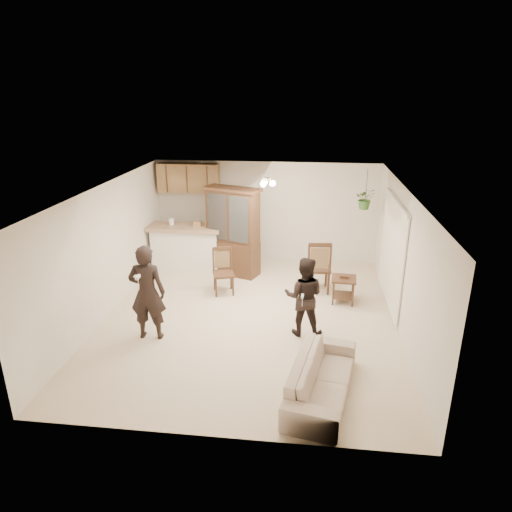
# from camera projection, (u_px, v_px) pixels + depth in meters

# --- Properties ---
(floor) EXTENTS (6.50, 6.50, 0.00)m
(floor) POSITION_uv_depth(u_px,v_px,m) (250.00, 317.00, 8.81)
(floor) COLOR beige
(floor) RESTS_ON ground
(ceiling) EXTENTS (5.50, 6.50, 0.02)m
(ceiling) POSITION_uv_depth(u_px,v_px,m) (249.00, 189.00, 7.94)
(ceiling) COLOR white
(ceiling) RESTS_ON wall_back
(wall_back) EXTENTS (5.50, 0.02, 2.50)m
(wall_back) POSITION_uv_depth(u_px,v_px,m) (266.00, 212.00, 11.41)
(wall_back) COLOR silver
(wall_back) RESTS_ON ground
(wall_front) EXTENTS (5.50, 0.02, 2.50)m
(wall_front) POSITION_uv_depth(u_px,v_px,m) (213.00, 352.00, 5.35)
(wall_front) COLOR silver
(wall_front) RESTS_ON ground
(wall_left) EXTENTS (0.02, 6.50, 2.50)m
(wall_left) POSITION_uv_depth(u_px,v_px,m) (106.00, 251.00, 8.68)
(wall_left) COLOR silver
(wall_left) RESTS_ON ground
(wall_right) EXTENTS (0.02, 6.50, 2.50)m
(wall_right) POSITION_uv_depth(u_px,v_px,m) (403.00, 263.00, 8.07)
(wall_right) COLOR silver
(wall_right) RESTS_ON ground
(breakfast_bar) EXTENTS (1.60, 0.55, 1.00)m
(breakfast_bar) POSITION_uv_depth(u_px,v_px,m) (186.00, 249.00, 11.03)
(breakfast_bar) COLOR white
(breakfast_bar) RESTS_ON floor
(bar_top) EXTENTS (1.75, 0.70, 0.08)m
(bar_top) POSITION_uv_depth(u_px,v_px,m) (185.00, 227.00, 10.84)
(bar_top) COLOR tan
(bar_top) RESTS_ON breakfast_bar
(upper_cabinets) EXTENTS (1.50, 0.34, 0.70)m
(upper_cabinets) POSITION_uv_depth(u_px,v_px,m) (189.00, 178.00, 11.15)
(upper_cabinets) COLOR brown
(upper_cabinets) RESTS_ON wall_back
(vertical_blinds) EXTENTS (0.06, 2.30, 2.10)m
(vertical_blinds) POSITION_uv_depth(u_px,v_px,m) (392.00, 254.00, 8.97)
(vertical_blinds) COLOR silver
(vertical_blinds) RESTS_ON wall_right
(ceiling_fixture) EXTENTS (0.36, 0.36, 0.20)m
(ceiling_fixture) POSITION_uv_depth(u_px,v_px,m) (267.00, 182.00, 9.08)
(ceiling_fixture) COLOR #FFE6BF
(ceiling_fixture) RESTS_ON ceiling
(hanging_plant) EXTENTS (0.43, 0.37, 0.48)m
(hanging_plant) POSITION_uv_depth(u_px,v_px,m) (365.00, 199.00, 10.15)
(hanging_plant) COLOR #2A5120
(hanging_plant) RESTS_ON ceiling
(plant_cord) EXTENTS (0.01, 0.01, 0.65)m
(plant_cord) POSITION_uv_depth(u_px,v_px,m) (367.00, 184.00, 10.04)
(plant_cord) COLOR #29241E
(plant_cord) RESTS_ON ceiling
(sofa) EXTENTS (1.07, 1.98, 0.73)m
(sofa) POSITION_uv_depth(u_px,v_px,m) (322.00, 373.00, 6.46)
(sofa) COLOR beige
(sofa) RESTS_ON floor
(adult) EXTENTS (0.68, 0.47, 1.80)m
(adult) POSITION_uv_depth(u_px,v_px,m) (147.00, 290.00, 7.81)
(adult) COLOR black
(adult) RESTS_ON floor
(child) EXTENTS (0.69, 0.56, 1.35)m
(child) POSITION_uv_depth(u_px,v_px,m) (304.00, 299.00, 8.00)
(child) COLOR black
(child) RESTS_ON floor
(china_hutch) EXTENTS (1.40, 0.94, 2.06)m
(china_hutch) POSITION_uv_depth(u_px,v_px,m) (233.00, 232.00, 10.58)
(china_hutch) COLOR #341D12
(china_hutch) RESTS_ON floor
(side_table) EXTENTS (0.52, 0.52, 0.60)m
(side_table) POSITION_uv_depth(u_px,v_px,m) (343.00, 289.00, 9.35)
(side_table) COLOR #341D12
(side_table) RESTS_ON floor
(chair_bar) EXTENTS (0.54, 0.54, 0.99)m
(chair_bar) POSITION_uv_depth(u_px,v_px,m) (224.00, 281.00, 9.77)
(chair_bar) COLOR #341D12
(chair_bar) RESTS_ON floor
(chair_hutch_left) EXTENTS (0.49, 0.49, 0.91)m
(chair_hutch_left) POSITION_uv_depth(u_px,v_px,m) (232.00, 252.00, 11.57)
(chair_hutch_left) COLOR #341D12
(chair_hutch_left) RESTS_ON floor
(chair_hutch_right) EXTENTS (0.56, 0.56, 1.17)m
(chair_hutch_right) POSITION_uv_depth(u_px,v_px,m) (317.00, 276.00, 9.87)
(chair_hutch_right) COLOR #341D12
(chair_hutch_right) RESTS_ON floor
(controller_adult) EXTENTS (0.05, 0.15, 0.05)m
(controller_adult) POSITION_uv_depth(u_px,v_px,m) (138.00, 277.00, 7.29)
(controller_adult) COLOR white
(controller_adult) RESTS_ON adult
(controller_child) EXTENTS (0.05, 0.13, 0.04)m
(controller_child) POSITION_uv_depth(u_px,v_px,m) (302.00, 296.00, 7.62)
(controller_child) COLOR white
(controller_child) RESTS_ON child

